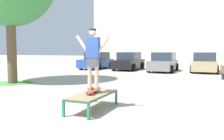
{
  "coord_description": "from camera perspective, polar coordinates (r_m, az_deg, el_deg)",
  "views": [
    {
      "loc": [
        3.65,
        -5.64,
        1.66
      ],
      "look_at": [
        0.78,
        1.81,
        1.0
      ],
      "focal_mm": 38.54,
      "sensor_mm": 36.0,
      "label": 1
    }
  ],
  "objects": [
    {
      "name": "car_grey",
      "position": [
        19.34,
        12.12,
        1.74
      ],
      "size": [
        2.04,
        4.26,
        1.5
      ],
      "color": "slate",
      "rests_on": "ground"
    },
    {
      "name": "skater",
      "position": [
        6.65,
        -4.52,
        3.6
      ],
      "size": [
        1.0,
        0.32,
        1.69
      ],
      "color": "beige",
      "rests_on": "skateboard"
    },
    {
      "name": "car_blue",
      "position": [
        21.69,
        -3.65,
        2.14
      ],
      "size": [
        2.06,
        4.27,
        1.5
      ],
      "color": "#28479E",
      "rests_on": "ground"
    },
    {
      "name": "car_tan",
      "position": [
        19.67,
        21.13,
        1.57
      ],
      "size": [
        1.99,
        4.24,
        1.5
      ],
      "color": "tan",
      "rests_on": "ground"
    },
    {
      "name": "building_facade",
      "position": [
        35.32,
        20.65,
        14.03
      ],
      "size": [
        30.13,
        4.0,
        15.11
      ],
      "primitive_type": "cube",
      "color": "silver",
      "rests_on": "ground"
    },
    {
      "name": "car_black",
      "position": [
        20.6,
        4.02,
        2.0
      ],
      "size": [
        2.0,
        4.24,
        1.5
      ],
      "color": "black",
      "rests_on": "ground"
    },
    {
      "name": "ground_plane",
      "position": [
        6.92,
        -11.63,
        -9.25
      ],
      "size": [
        120.0,
        120.0,
        0.0
      ],
      "primitive_type": "plane",
      "color": "#B2AA9E"
    },
    {
      "name": "grass_patch_near_left",
      "position": [
        13.18,
        -22.46,
        -2.86
      ],
      "size": [
        2.06,
        2.06,
        0.01
      ],
      "primitive_type": "cylinder",
      "color": "#47893D",
      "rests_on": "ground"
    },
    {
      "name": "skateboard",
      "position": [
        6.74,
        -4.47,
        -4.88
      ],
      "size": [
        0.29,
        0.82,
        0.09
      ],
      "color": "#B23333",
      "rests_on": "skate_box"
    },
    {
      "name": "skate_box",
      "position": [
        6.73,
        -4.62,
        -5.96
      ],
      "size": [
        0.79,
        1.91,
        0.46
      ],
      "color": "#237A4C",
      "rests_on": "ground"
    }
  ]
}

